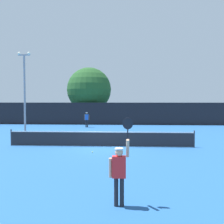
% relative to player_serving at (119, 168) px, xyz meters
% --- Properties ---
extents(ground_plane, '(120.00, 120.00, 0.00)m').
position_rel_player_serving_xyz_m(ground_plane, '(-1.43, 9.27, -1.08)').
color(ground_plane, '#235693').
extents(tennis_net, '(11.85, 0.08, 1.07)m').
position_rel_player_serving_xyz_m(tennis_net, '(-1.43, 9.27, -0.57)').
color(tennis_net, '#232328').
rests_on(tennis_net, ground).
extents(perimeter_fence, '(39.75, 0.12, 2.69)m').
position_rel_player_serving_xyz_m(perimeter_fence, '(-1.43, 24.14, 0.26)').
color(perimeter_fence, black).
rests_on(perimeter_fence, ground).
extents(player_serving, '(0.67, 0.39, 2.48)m').
position_rel_player_serving_xyz_m(player_serving, '(0.00, 0.00, 0.00)').
color(player_serving, red).
rests_on(player_serving, ground).
extents(player_receiving, '(0.57, 0.24, 1.65)m').
position_rel_player_serving_xyz_m(player_receiving, '(-4.13, 20.86, -0.07)').
color(player_receiving, blue).
rests_on(player_receiving, ground).
extents(tennis_ball, '(0.07, 0.07, 0.07)m').
position_rel_player_serving_xyz_m(tennis_ball, '(-1.73, 7.33, -1.05)').
color(tennis_ball, '#CCE033').
rests_on(tennis_ball, ground).
extents(light_pole, '(1.18, 0.28, 7.35)m').
position_rel_player_serving_xyz_m(light_pole, '(-9.10, 16.08, 3.15)').
color(light_pole, gray).
rests_on(light_pole, ground).
extents(large_tree, '(5.86, 5.86, 7.33)m').
position_rel_player_serving_xyz_m(large_tree, '(-4.77, 27.23, 3.30)').
color(large_tree, brown).
rests_on(large_tree, ground).
extents(parked_car_near, '(2.10, 4.29, 1.69)m').
position_rel_player_serving_xyz_m(parked_car_near, '(-9.27, 29.62, -0.31)').
color(parked_car_near, white).
rests_on(parked_car_near, ground).
extents(parked_car_mid, '(2.19, 4.32, 1.69)m').
position_rel_player_serving_xyz_m(parked_car_mid, '(0.25, 32.63, -0.31)').
color(parked_car_mid, '#B7B7BC').
rests_on(parked_car_mid, ground).
extents(parked_car_far, '(2.25, 4.35, 1.69)m').
position_rel_player_serving_xyz_m(parked_car_far, '(8.25, 31.89, -0.31)').
color(parked_car_far, white).
rests_on(parked_car_far, ground).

